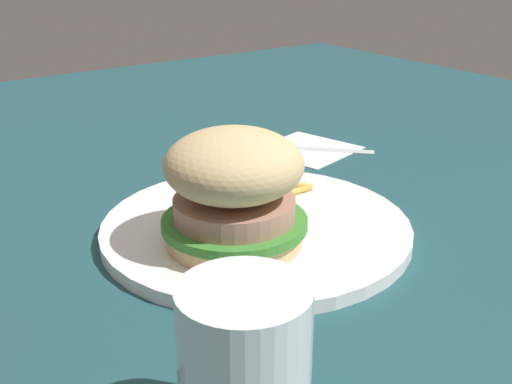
{
  "coord_description": "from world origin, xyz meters",
  "views": [
    {
      "loc": [
        -0.45,
        0.3,
        0.26
      ],
      "look_at": [
        -0.01,
        -0.01,
        0.04
      ],
      "focal_mm": 44.29,
      "sensor_mm": 36.0,
      "label": 1
    }
  ],
  "objects_px": {
    "plate": "(256,228)",
    "drink_glass": "(245,377)",
    "napkin": "(307,149)",
    "sandwich": "(234,188)",
    "fries_pile": "(264,190)",
    "fork": "(306,147)"
  },
  "relations": [
    {
      "from": "fries_pile",
      "to": "drink_glass",
      "type": "height_order",
      "value": "drink_glass"
    },
    {
      "from": "fries_pile",
      "to": "fork",
      "type": "relative_size",
      "value": 0.78
    },
    {
      "from": "plate",
      "to": "drink_glass",
      "type": "xyz_separation_m",
      "value": [
        -0.21,
        0.16,
        0.04
      ]
    },
    {
      "from": "sandwich",
      "to": "fries_pile",
      "type": "relative_size",
      "value": 1.19
    },
    {
      "from": "plate",
      "to": "drink_glass",
      "type": "relative_size",
      "value": 2.96
    },
    {
      "from": "plate",
      "to": "napkin",
      "type": "bearing_deg",
      "value": -50.46
    },
    {
      "from": "fries_pile",
      "to": "napkin",
      "type": "height_order",
      "value": "fries_pile"
    },
    {
      "from": "sandwich",
      "to": "fries_pile",
      "type": "distance_m",
      "value": 0.12
    },
    {
      "from": "fries_pile",
      "to": "drink_glass",
      "type": "xyz_separation_m",
      "value": [
        -0.26,
        0.2,
        0.03
      ]
    },
    {
      "from": "fries_pile",
      "to": "drink_glass",
      "type": "distance_m",
      "value": 0.33
    },
    {
      "from": "plate",
      "to": "fries_pile",
      "type": "xyz_separation_m",
      "value": [
        0.05,
        -0.05,
        0.01
      ]
    },
    {
      "from": "fork",
      "to": "plate",
      "type": "bearing_deg",
      "value": 129.9
    },
    {
      "from": "sandwich",
      "to": "drink_glass",
      "type": "height_order",
      "value": "sandwich"
    },
    {
      "from": "sandwich",
      "to": "drink_glass",
      "type": "relative_size",
      "value": 1.29
    },
    {
      "from": "fries_pile",
      "to": "fork",
      "type": "xyz_separation_m",
      "value": [
        0.11,
        -0.15,
        -0.01
      ]
    },
    {
      "from": "plate",
      "to": "fries_pile",
      "type": "relative_size",
      "value": 2.71
    },
    {
      "from": "napkin",
      "to": "fork",
      "type": "xyz_separation_m",
      "value": [
        0.0,
        0.0,
        0.0
      ]
    },
    {
      "from": "plate",
      "to": "drink_glass",
      "type": "bearing_deg",
      "value": 143.12
    },
    {
      "from": "napkin",
      "to": "plate",
      "type": "bearing_deg",
      "value": 129.54
    },
    {
      "from": "plate",
      "to": "sandwich",
      "type": "height_order",
      "value": "sandwich"
    },
    {
      "from": "sandwich",
      "to": "fries_pile",
      "type": "xyz_separation_m",
      "value": [
        0.07,
        -0.09,
        -0.05
      ]
    },
    {
      "from": "napkin",
      "to": "drink_glass",
      "type": "relative_size",
      "value": 1.13
    }
  ]
}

